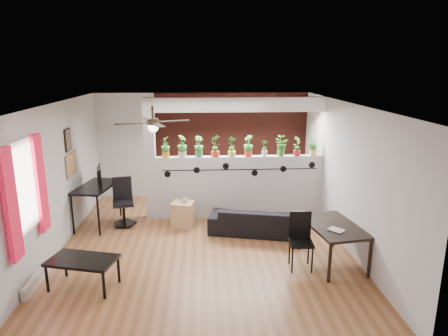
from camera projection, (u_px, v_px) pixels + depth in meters
The scene contains 31 objects.
room_shell at pixel (203, 178), 7.06m from camera, with size 6.30×7.10×2.90m.
partition_wall at pixel (240, 186), 8.71m from camera, with size 3.60×0.18×1.35m, color #BCBCC1.
ceiling_header at pixel (240, 105), 8.27m from camera, with size 3.60×0.18×0.30m, color white.
pier_column at pixel (150, 160), 8.45m from camera, with size 0.22×0.20×2.60m, color #BCBCC1.
brick_panel at pixel (234, 145), 9.98m from camera, with size 3.90×0.05×2.60m, color #B04133.
vine_decal at pixel (240, 170), 8.52m from camera, with size 3.31×0.01×0.30m.
window_assembly at pixel (25, 190), 5.71m from camera, with size 0.09×1.30×1.55m.
baseboard_heater at pixel (37, 279), 6.06m from camera, with size 0.08×1.00×0.18m, color silver.
corkboard at pixel (72, 164), 7.83m from camera, with size 0.03×0.60×0.45m, color #9D764C.
framed_art at pixel (68, 140), 7.65m from camera, with size 0.03×0.34×0.44m.
ceiling_fan at pixel (153, 124), 6.47m from camera, with size 1.19×1.19×0.43m.
potted_plant_0 at pixel (165, 146), 8.40m from camera, with size 0.20×0.24×0.44m.
potted_plant_1 at pixel (182, 146), 8.41m from camera, with size 0.26×0.29×0.47m.
potted_plant_2 at pixel (199, 146), 8.44m from camera, with size 0.29×0.28×0.44m.
potted_plant_3 at pixel (215, 145), 8.45m from camera, with size 0.32×0.30×0.48m.
potted_plant_4 at pixel (232, 146), 8.47m from camera, with size 0.28×0.25×0.45m.
potted_plant_5 at pixel (248, 145), 8.49m from camera, with size 0.29×0.30×0.45m.
potted_plant_6 at pixel (265, 147), 8.52m from camera, with size 0.22×0.20×0.36m.
potted_plant_7 at pixel (281, 145), 8.53m from camera, with size 0.28×0.27×0.43m.
potted_plant_8 at pixel (297, 145), 8.55m from camera, with size 0.28×0.27×0.42m.
potted_plant_9 at pixel (313, 145), 8.57m from camera, with size 0.17×0.21×0.42m.
sofa at pixel (255, 221), 7.91m from camera, with size 1.70×0.67×0.50m, color black.
cube_shelf at pixel (183, 214), 8.22m from camera, with size 0.43×0.38×0.52m, color tan.
cup at pixel (185, 200), 8.14m from camera, with size 0.13×0.13×0.10m, color gray.
computer_desk at pixel (96, 189), 8.19m from camera, with size 0.82×1.27×0.85m.
monitor at pixel (97, 179), 8.29m from camera, with size 0.06×0.35×0.20m, color black.
office_chair at pixel (123, 205), 8.28m from camera, with size 0.51×0.51×0.98m.
dining_table at pixel (333, 229), 6.61m from camera, with size 0.94×1.35×0.68m.
book at pixel (333, 232), 6.29m from camera, with size 0.18×0.24×0.02m, color gray.
folding_chair at pixel (301, 235), 6.51m from camera, with size 0.40×0.40×0.93m.
coffee_table at pixel (82, 262), 5.91m from camera, with size 1.09×0.78×0.46m.
Camera 1 is at (-0.01, -6.80, 3.22)m, focal length 32.00 mm.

